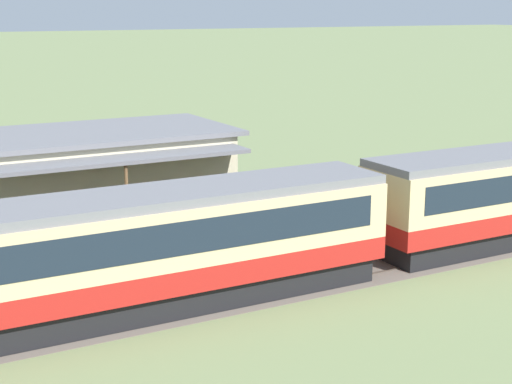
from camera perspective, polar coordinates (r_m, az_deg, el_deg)
The scene contains 2 objects.
passenger_train at distance 25.32m, azimuth -8.34°, elevation -3.97°, with size 92.72×3.18×3.91m.
station_building at distance 34.35m, azimuth -11.81°, elevation 0.69°, with size 11.89×7.81×4.52m.
Camera 1 is at (-26.75, -22.85, 9.64)m, focal length 55.00 mm.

